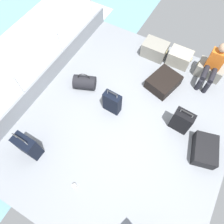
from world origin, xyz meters
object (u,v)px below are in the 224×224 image
object	(u,v)px
cargo_crate_2	(209,70)
paper_cup	(74,186)
cargo_crate_0	(155,49)
cargo_crate_1	(180,58)
suitcase_1	(28,146)
suitcase_2	(112,103)
suitcase_5	(182,121)
suitcase_3	(205,150)
suitcase_4	(163,82)
passenger_seated	(214,65)
duffel_bag	(85,82)

from	to	relation	value
cargo_crate_2	paper_cup	size ratio (longest dim) A/B	6.47
cargo_crate_0	cargo_crate_1	size ratio (longest dim) A/B	1.10
cargo_crate_1	suitcase_1	world-z (taller)	suitcase_1
suitcase_2	suitcase_5	bearing A→B (deg)	11.95
suitcase_3	suitcase_4	world-z (taller)	suitcase_4
passenger_seated	duffel_bag	bearing A→B (deg)	-146.44
suitcase_2	paper_cup	size ratio (longest dim) A/B	6.84
cargo_crate_0	cargo_crate_2	size ratio (longest dim) A/B	1.00
cargo_crate_0	duffel_bag	distance (m)	2.05
suitcase_1	duffel_bag	world-z (taller)	suitcase_1
suitcase_5	duffel_bag	size ratio (longest dim) A/B	1.13
suitcase_3	duffel_bag	distance (m)	3.02
passenger_seated	suitcase_1	size ratio (longest dim) A/B	1.36
suitcase_1	suitcase_4	world-z (taller)	suitcase_1
suitcase_2	cargo_crate_1	bearing A→B (deg)	68.34
cargo_crate_2	suitcase_4	size ratio (longest dim) A/B	0.76
cargo_crate_0	suitcase_4	size ratio (longest dim) A/B	0.76
passenger_seated	suitcase_5	bearing A→B (deg)	-94.28
suitcase_5	suitcase_3	bearing A→B (deg)	-23.92
cargo_crate_1	passenger_seated	size ratio (longest dim) A/B	0.57
suitcase_4	suitcase_2	bearing A→B (deg)	-122.38
cargo_crate_0	suitcase_2	size ratio (longest dim) A/B	0.95
suitcase_3	paper_cup	world-z (taller)	suitcase_3
passenger_seated	suitcase_2	distance (m)	2.48
suitcase_1	paper_cup	world-z (taller)	suitcase_1
suitcase_2	paper_cup	world-z (taller)	suitcase_2
suitcase_3	duffel_bag	world-z (taller)	duffel_bag
paper_cup	duffel_bag	bearing A→B (deg)	117.89
cargo_crate_0	suitcase_1	bearing A→B (deg)	-106.71
passenger_seated	suitcase_5	size ratio (longest dim) A/B	1.53
suitcase_1	passenger_seated	bearing A→B (deg)	54.36
cargo_crate_0	suitcase_3	bearing A→B (deg)	-44.94
cargo_crate_0	suitcase_2	world-z (taller)	suitcase_2
suitcase_2	duffel_bag	world-z (taller)	suitcase_2
cargo_crate_1	duffel_bag	xyz separation A→B (m)	(-1.70, -1.82, -0.02)
suitcase_3	suitcase_5	size ratio (longest dim) A/B	1.09
suitcase_3	paper_cup	size ratio (longest dim) A/B	7.47
suitcase_1	suitcase_2	world-z (taller)	suitcase_1
suitcase_1	suitcase_5	world-z (taller)	suitcase_1
suitcase_3	suitcase_4	bearing A→B (deg)	140.11
duffel_bag	paper_cup	bearing A→B (deg)	-62.11
passenger_seated	suitcase_2	world-z (taller)	passenger_seated
suitcase_2	duffel_bag	bearing A→B (deg)	165.26
passenger_seated	suitcase_5	distance (m)	1.59
passenger_seated	suitcase_4	distance (m)	1.17
cargo_crate_1	cargo_crate_2	distance (m)	0.78
suitcase_5	suitcase_2	bearing A→B (deg)	-168.05
suitcase_5	suitcase_1	bearing A→B (deg)	-140.69
suitcase_1	suitcase_4	bearing A→B (deg)	59.22
suitcase_1	cargo_crate_2	bearing A→B (deg)	55.66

